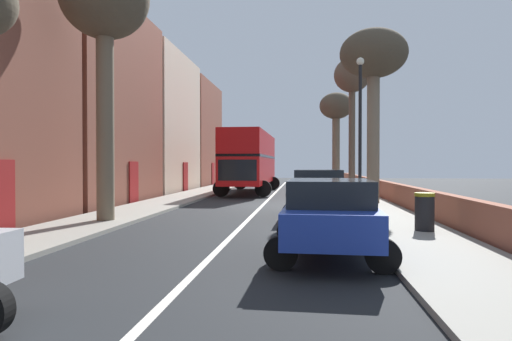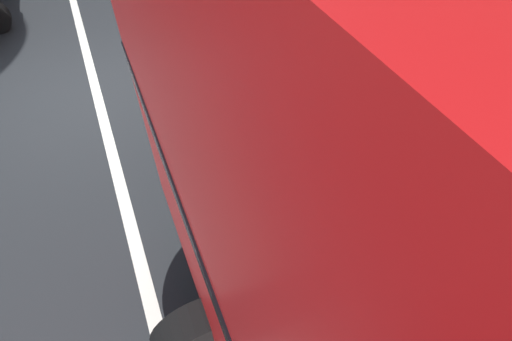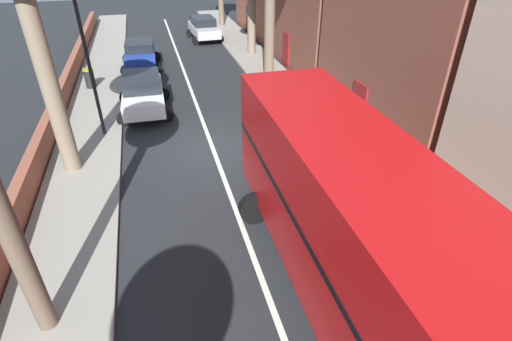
{
  "view_description": "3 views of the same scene",
  "coord_description": "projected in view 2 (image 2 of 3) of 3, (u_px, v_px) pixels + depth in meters",
  "views": [
    {
      "loc": [
        1.96,
        -20.99,
        1.97
      ],
      "look_at": [
        -0.87,
        4.87,
        1.59
      ],
      "focal_mm": 30.76,
      "sensor_mm": 36.0,
      "label": 1
    },
    {
      "loc": [
        -0.35,
        6.42,
        4.17
      ],
      "look_at": [
        -1.5,
        3.75,
        1.01
      ],
      "focal_mm": 27.38,
      "sensor_mm": 36.0,
      "label": 2
    },
    {
      "loc": [
        2.0,
        14.08,
        7.69
      ],
      "look_at": [
        -0.88,
        3.58,
        0.87
      ],
      "focal_mm": 27.39,
      "sensor_mm": 36.0,
      "label": 3
    }
  ],
  "objects": [
    {
      "name": "road_centre_line",
      "position": [
        96.0,
        91.0,
        6.97
      ],
      "size": [
        0.16,
        54.0,
        0.01
      ],
      "primitive_type": "cube",
      "color": "silver",
      "rests_on": "ground"
    },
    {
      "name": "ground_plane",
      "position": [
        96.0,
        91.0,
        6.97
      ],
      "size": [
        84.0,
        84.0,
        0.0
      ],
      "primitive_type": "plane",
      "color": "black"
    },
    {
      "name": "sidewalk_left",
      "position": [
        334.0,
        34.0,
        8.24
      ],
      "size": [
        2.6,
        60.0,
        0.12
      ],
      "primitive_type": "cube",
      "color": "gray",
      "rests_on": "ground"
    }
  ]
}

